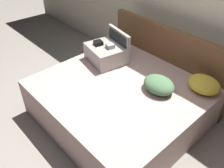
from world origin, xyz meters
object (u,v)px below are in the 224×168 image
at_px(pillow_center_head, 204,84).
at_px(hard_case_large, 107,52).
at_px(bed, 120,102).
at_px(pillow_near_headboard, 159,85).

bearing_deg(pillow_center_head, hard_case_large, -163.00).
bearing_deg(pillow_center_head, bed, -137.36).
height_order(hard_case_large, pillow_center_head, hard_case_large).
relative_size(bed, pillow_center_head, 4.92).
xyz_separation_m(bed, hard_case_large, (-0.55, 0.27, 0.40)).
bearing_deg(pillow_near_headboard, pillow_center_head, 46.81).
bearing_deg(bed, pillow_near_headboard, 37.89).
bearing_deg(bed, pillow_center_head, 42.64).
xyz_separation_m(bed, pillow_center_head, (0.72, 0.66, 0.35)).
bearing_deg(pillow_near_headboard, hard_case_large, -179.54).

